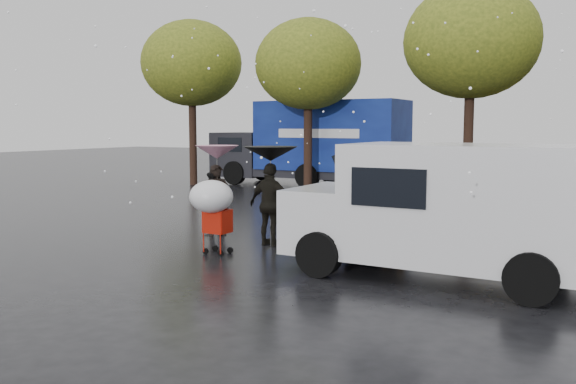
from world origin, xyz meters
The scene contains 14 objects.
ground centered at (0.00, 0.00, 0.00)m, with size 90.00×90.00×0.00m, color black.
person_pink centered at (-0.91, 0.57, 0.81)m, with size 0.59×0.39×1.62m, color black.
person_middle centered at (-1.01, 0.60, 0.73)m, with size 0.71×0.56×1.47m, color black.
person_black centered at (0.75, 0.14, 0.87)m, with size 1.01×0.42×1.73m, color black.
umbrella_pink centered at (-0.91, 0.57, 1.90)m, with size 0.98×0.98×2.05m.
umbrella_black centered at (0.75, 0.14, 1.92)m, with size 1.13×1.13×2.07m.
vendor_cart centered at (2.72, 0.95, 0.73)m, with size 1.52×0.80×1.27m.
shopping_cart centered at (0.28, -1.23, 1.06)m, with size 0.84×0.84×1.46m.
white_van centered at (4.62, -0.78, 1.16)m, with size 4.91×2.18×2.20m.
blue_truck centered at (-4.29, 12.00, 1.76)m, with size 8.30×2.60×3.50m.
box_ground_near centered at (3.00, 1.09, 0.25)m, with size 0.55×0.44×0.49m, color #8F613E.
box_ground_far centered at (1.41, 2.09, 0.16)m, with size 0.42×0.33×0.33m, color #8F613E.
yellow_taxi centered at (2.99, 13.10, 0.75)m, with size 1.77×4.40×1.50m, color yellow.
tree_row centered at (-0.47, 10.00, 5.02)m, with size 21.60×4.40×7.12m.
Camera 1 is at (7.21, -10.62, 2.49)m, focal length 38.00 mm.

